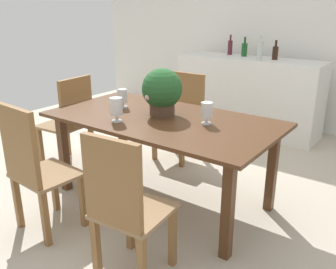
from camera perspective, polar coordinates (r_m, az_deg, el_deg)
name	(u,v)px	position (r m, az deg, el deg)	size (l,w,h in m)	color
ground_plane	(174,190)	(3.47, 0.98, -8.74)	(7.04, 7.04, 0.00)	#BCB29E
back_wall	(284,33)	(5.41, 17.80, 14.97)	(6.40, 0.10, 2.60)	white
dining_table	(162,128)	(3.07, -0.93, 1.08)	(1.94, 1.04, 0.76)	#4C2D19
chair_near_right	(124,205)	(2.19, -6.94, -10.90)	(0.46, 0.46, 0.99)	brown
chair_far_left	(183,111)	(4.10, 2.35, 3.64)	(0.45, 0.47, 0.94)	brown
chair_near_left	(33,165)	(2.81, -20.37, -4.57)	(0.48, 0.43, 1.01)	brown
chair_head_end	(71,118)	(3.93, -15.04, 2.49)	(0.49, 0.49, 0.97)	brown
flower_centerpiece	(162,91)	(3.06, -0.93, 6.86)	(0.34, 0.35, 0.40)	#4C3828
crystal_vase_left	(116,107)	(2.92, -8.13, 4.27)	(0.10, 0.10, 0.20)	silver
crystal_vase_center_near	(207,111)	(2.86, 6.10, 3.65)	(0.09, 0.09, 0.18)	silver
crystal_vase_right	(123,97)	(3.35, -7.15, 5.90)	(0.09, 0.09, 0.17)	silver
wine_glass	(153,94)	(3.45, -2.35, 6.44)	(0.07, 0.07, 0.14)	silver
kitchen_counter	(248,95)	(5.11, 12.43, 6.09)	(1.92, 0.60, 1.00)	silver
wine_bottle_dark	(275,52)	(4.94, 16.49, 12.28)	(0.07, 0.07, 0.24)	black
wine_bottle_green	(244,49)	(5.17, 11.91, 12.98)	(0.08, 0.08, 0.26)	#194C1E
wine_bottle_tall	(260,51)	(4.81, 14.22, 12.64)	(0.07, 0.07, 0.30)	#B2BFB7
wine_bottle_amber	(230,47)	(5.32, 9.73, 13.40)	(0.06, 0.06, 0.27)	#511E28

